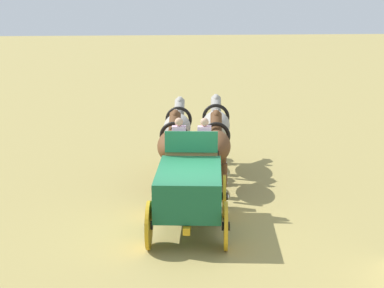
{
  "coord_description": "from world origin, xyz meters",
  "views": [
    {
      "loc": [
        -14.4,
        1.9,
        5.32
      ],
      "look_at": [
        4.43,
        -0.67,
        1.2
      ],
      "focal_mm": 59.17,
      "sensor_mm": 36.0,
      "label": 1
    }
  ],
  "objects_px": {
    "draft_horse_lead_near": "(177,128)",
    "draft_horse_lead_off": "(216,126)",
    "draft_horse_rear_off": "(216,146)",
    "show_wagon": "(189,186)",
    "draft_horse_rear_near": "(172,146)"
  },
  "relations": [
    {
      "from": "draft_horse_lead_near",
      "to": "draft_horse_lead_off",
      "type": "xyz_separation_m",
      "value": [
        -0.23,
        -1.28,
        0.08
      ]
    },
    {
      "from": "draft_horse_rear_near",
      "to": "draft_horse_lead_near",
      "type": "distance_m",
      "value": 2.59
    },
    {
      "from": "draft_horse_rear_near",
      "to": "draft_horse_lead_off",
      "type": "distance_m",
      "value": 2.9
    },
    {
      "from": "draft_horse_rear_near",
      "to": "draft_horse_lead_near",
      "type": "xyz_separation_m",
      "value": [
        2.55,
        -0.44,
        0.04
      ]
    },
    {
      "from": "draft_horse_rear_off",
      "to": "draft_horse_lead_off",
      "type": "height_order",
      "value": "draft_horse_lead_off"
    },
    {
      "from": "show_wagon",
      "to": "draft_horse_rear_off",
      "type": "height_order",
      "value": "show_wagon"
    },
    {
      "from": "draft_horse_lead_near",
      "to": "draft_horse_lead_off",
      "type": "relative_size",
      "value": 0.99
    },
    {
      "from": "draft_horse_rear_off",
      "to": "show_wagon",
      "type": "bearing_deg",
      "value": 159.98
    },
    {
      "from": "show_wagon",
      "to": "draft_horse_lead_off",
      "type": "distance_m",
      "value": 6.22
    },
    {
      "from": "show_wagon",
      "to": "draft_horse_rear_off",
      "type": "xyz_separation_m",
      "value": [
        3.43,
        -1.25,
        0.2
      ]
    },
    {
      "from": "show_wagon",
      "to": "draft_horse_rear_off",
      "type": "bearing_deg",
      "value": -20.02
    },
    {
      "from": "draft_horse_lead_near",
      "to": "draft_horse_rear_off",
      "type": "bearing_deg",
      "value": -163.12
    },
    {
      "from": "draft_horse_rear_near",
      "to": "draft_horse_lead_near",
      "type": "bearing_deg",
      "value": -9.78
    },
    {
      "from": "draft_horse_lead_near",
      "to": "draft_horse_lead_off",
      "type": "distance_m",
      "value": 1.3
    },
    {
      "from": "draft_horse_rear_off",
      "to": "draft_horse_lead_near",
      "type": "relative_size",
      "value": 0.97
    }
  ]
}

